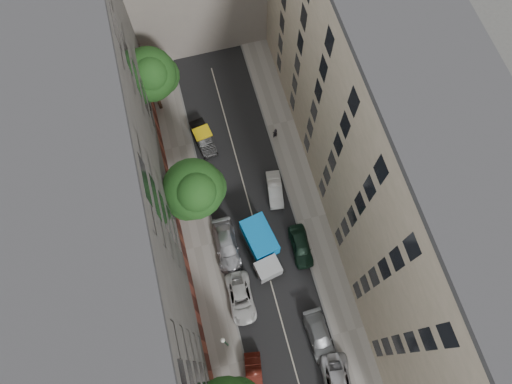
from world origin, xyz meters
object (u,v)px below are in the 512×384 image
object	(u,v)px
car_left_2	(241,298)
car_right_3	(275,190)
car_right_2	(301,246)
car_left_5	(203,138)
car_left_3	(227,246)
tarp_truck	(262,247)
tree_mid	(195,191)
car_left_4	(208,188)
tree_far	(151,76)
lamp_post	(225,342)
car_left_1	(254,377)
pedestrian	(275,133)
car_right_1	(319,336)

from	to	relation	value
car_left_2	car_right_3	size ratio (longest dim) A/B	1.23
car_left_2	car_right_2	xyz separation A→B (m)	(6.66, 3.20, 0.06)
car_left_2	car_left_5	world-z (taller)	car_left_5
car_left_3	tarp_truck	bearing A→B (deg)	-18.47
car_left_3	car_right_2	world-z (taller)	car_left_3
car_left_2	tree_mid	bearing A→B (deg)	102.56
car_left_5	car_right_3	size ratio (longest dim) A/B	1.13
car_left_4	tree_mid	size ratio (longest dim) A/B	0.41
car_right_3	tree_mid	size ratio (longest dim) A/B	0.40
tarp_truck	car_left_3	world-z (taller)	tarp_truck
car_left_2	car_right_3	world-z (taller)	car_left_2
car_right_2	car_left_5	bearing A→B (deg)	118.06
car_right_2	tree_mid	distance (m)	11.68
car_left_4	car_left_5	world-z (taller)	car_left_5
car_left_4	car_left_2	bearing A→B (deg)	-78.79
tarp_truck	tree_far	size ratio (longest dim) A/B	0.71
car_right_3	lamp_post	distance (m)	15.68
car_left_1	lamp_post	distance (m)	5.10
tarp_truck	car_left_4	xyz separation A→B (m)	(-3.53, 7.29, -0.77)
car_left_4	pedestrian	distance (m)	9.07
car_left_1	pedestrian	size ratio (longest dim) A/B	2.63
car_left_4	tree_far	bearing A→B (deg)	113.14
tarp_truck	car_left_1	xyz separation A→B (m)	(-3.57, -10.61, -0.82)
car_right_3	tree_far	xyz separation A→B (m)	(-9.10, 12.44, 5.20)
car_left_3	car_left_5	distance (m)	11.76
car_right_1	car_right_2	xyz separation A→B (m)	(0.80, 8.20, 0.05)
car_left_5	car_right_1	size ratio (longest dim) A/B	0.94
car_left_2	car_left_1	bearing A→B (deg)	-92.33
car_left_4	car_right_3	xyz separation A→B (m)	(6.36, -1.80, -0.05)
car_left_3	tree_far	bearing A→B (deg)	102.17
car_right_3	car_left_1	bearing A→B (deg)	-103.64
car_right_2	tree_mid	xyz separation A→B (m)	(-8.24, 5.47, 6.21)
car_left_1	car_left_4	bearing A→B (deg)	99.24
car_left_1	car_left_5	world-z (taller)	car_left_5
car_left_2	tree_far	distance (m)	22.68
car_left_4	car_left_5	xyz separation A→B (m)	(0.76, 5.60, 0.03)
car_left_2	lamp_post	size ratio (longest dim) A/B	0.70
car_left_2	car_left_5	distance (m)	16.80
pedestrian	car_left_2	bearing A→B (deg)	46.24
tree_mid	car_left_1	bearing A→B (deg)	-86.14
car_left_1	car_left_5	size ratio (longest dim) A/B	0.90
car_left_2	tree_mid	xyz separation A→B (m)	(-1.58, 8.67, 6.27)
car_left_3	car_right_3	world-z (taller)	car_left_3
tree_mid	tree_far	xyz separation A→B (m)	(-1.67, 13.16, -1.10)
car_left_5	pedestrian	world-z (taller)	pedestrian
car_left_3	tree_mid	bearing A→B (deg)	113.77
car_left_3	car_right_1	world-z (taller)	car_left_3
lamp_post	tree_far	bearing A→B (deg)	92.57
car_left_3	car_right_2	distance (m)	7.00
car_right_1	tree_far	bearing A→B (deg)	106.95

